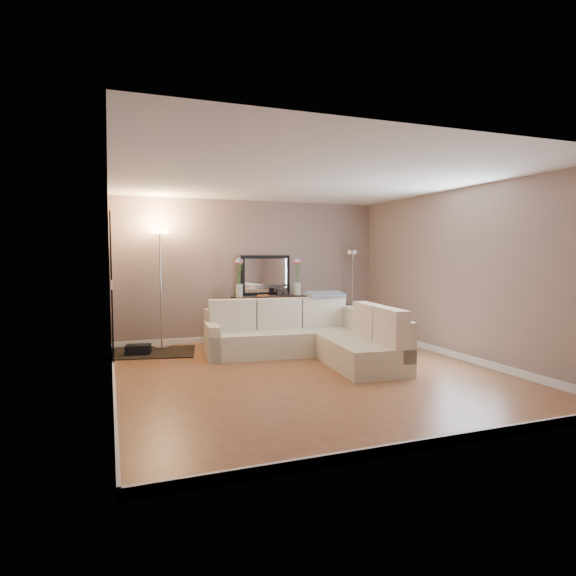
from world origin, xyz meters
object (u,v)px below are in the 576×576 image
object	(u,v)px
console_table	(265,316)
floor_lamp_lit	(160,264)
sectional_sofa	(311,337)
floor_lamp_unlit	(353,276)

from	to	relation	value
console_table	floor_lamp_lit	size ratio (longest dim) A/B	0.67
sectional_sofa	console_table	distance (m)	1.61
sectional_sofa	console_table	world-z (taller)	sectional_sofa
sectional_sofa	console_table	bearing A→B (deg)	98.68
console_table	sectional_sofa	bearing A→B (deg)	-81.32
floor_lamp_lit	console_table	bearing A→B (deg)	0.44
sectional_sofa	floor_lamp_unlit	xyz separation A→B (m)	(1.57, 1.60, 0.86)
floor_lamp_lit	floor_lamp_unlit	xyz separation A→B (m)	(3.68, 0.02, -0.26)
floor_lamp_lit	floor_lamp_unlit	world-z (taller)	floor_lamp_lit
console_table	floor_lamp_unlit	xyz separation A→B (m)	(1.82, 0.01, 0.72)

